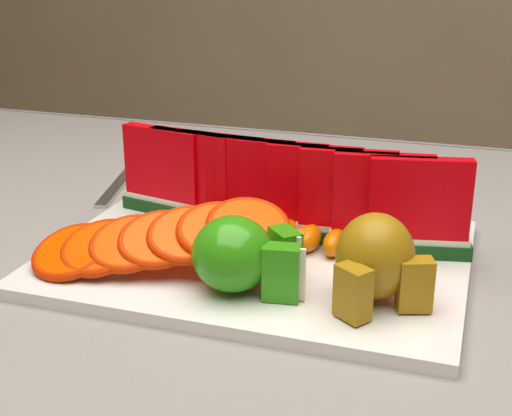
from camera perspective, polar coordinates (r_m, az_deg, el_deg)
The scene contains 11 objects.
table at distance 0.77m, azimuth -3.27°, elevation -11.02°, with size 1.40×0.90×0.75m.
tablecloth at distance 0.74m, azimuth -3.37°, elevation -6.87°, with size 1.53×1.03×0.20m.
platter at distance 0.70m, azimuth 0.20°, elevation -3.89°, with size 0.40×0.30×0.01m.
apple_cluster at distance 0.61m, azimuth -1.17°, elevation -3.81°, with size 0.11×0.09×0.07m.
pear_cluster at distance 0.60m, azimuth 9.59°, elevation -4.12°, with size 0.09×0.10×0.07m.
side_plate at distance 0.94m, azimuth 9.24°, elevation 1.97°, with size 0.23×0.23×0.01m.
fork at distance 0.95m, azimuth -10.67°, elevation 2.01°, with size 0.06×0.19×0.00m.
watermelon_row at distance 0.73m, azimuth 2.04°, elevation 1.39°, with size 0.39×0.07×0.10m.
orange_fan_front at distance 0.66m, azimuth -7.73°, elevation -2.45°, with size 0.26×0.15×0.06m.
orange_fan_back at distance 0.80m, azimuth 3.68°, elevation 1.07°, with size 0.33×0.11×0.05m.
tangerine_segments at distance 0.71m, azimuth 0.39°, elevation -2.04°, with size 0.19×0.07×0.03m.
Camera 1 is at (0.25, -0.61, 1.05)m, focal length 50.00 mm.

